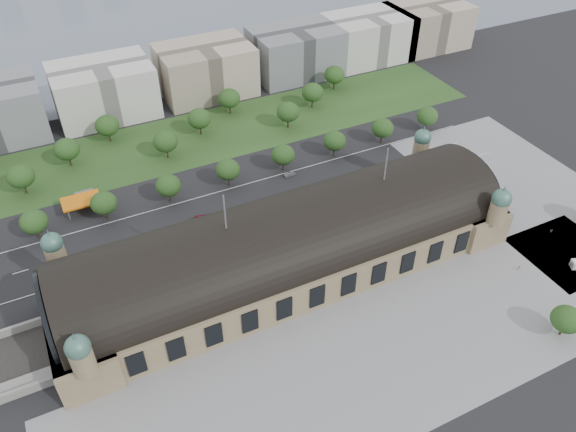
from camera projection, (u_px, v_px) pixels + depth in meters
name	position (u px, v px, depth m)	size (l,w,h in m)	color
ground	(288.00, 269.00, 186.70)	(900.00, 900.00, 0.00)	black
station	(288.00, 246.00, 180.20)	(150.00, 48.40, 44.30)	#93805B
plaza_south	(387.00, 356.00, 159.56)	(190.00, 48.00, 0.12)	gray
plaza_east	(521.00, 188.00, 221.94)	(56.00, 100.00, 0.12)	gray
road_slab	(193.00, 221.00, 206.25)	(260.00, 26.00, 0.10)	black
grass_belt	(164.00, 146.00, 246.17)	(300.00, 45.00, 0.10)	#27451B
petrol_station	(83.00, 199.00, 211.74)	(14.00, 13.00, 5.05)	orange
lake	(101.00, 1.00, 393.71)	(700.00, 320.00, 0.08)	slate
office_3	(104.00, 90.00, 261.23)	(45.00, 32.00, 24.00)	silver
office_4	(206.00, 70.00, 278.34)	(45.00, 32.00, 24.00)	#C0AD97
office_5	(295.00, 52.00, 295.45)	(45.00, 32.00, 24.00)	gray
office_6	(368.00, 37.00, 310.84)	(45.00, 32.00, 24.00)	silver
office_7	(426.00, 26.00, 324.53)	(45.00, 32.00, 24.00)	#C0AD97
tree_row_2	(34.00, 222.00, 194.18)	(9.60, 9.60, 11.52)	#2D2116
tree_row_3	(104.00, 203.00, 202.39)	(9.60, 9.60, 11.52)	#2D2116
tree_row_4	(168.00, 186.00, 210.61)	(9.60, 9.60, 11.52)	#2D2116
tree_row_5	(228.00, 170.00, 218.82)	(9.60, 9.60, 11.52)	#2D2116
tree_row_6	(283.00, 155.00, 227.03)	(9.60, 9.60, 11.52)	#2D2116
tree_row_7	(334.00, 141.00, 235.24)	(9.60, 9.60, 11.52)	#2D2116
tree_row_8	(382.00, 128.00, 243.45)	(9.60, 9.60, 11.52)	#2D2116
tree_row_9	(427.00, 116.00, 251.67)	(9.60, 9.60, 11.52)	#2D2116
tree_belt_3	(21.00, 176.00, 214.29)	(10.40, 10.40, 12.48)	#2D2116
tree_belt_4	(67.00, 149.00, 229.12)	(10.40, 10.40, 12.48)	#2D2116
tree_belt_5	(107.00, 125.00, 243.96)	(10.40, 10.40, 12.48)	#2D2116
tree_belt_6	(165.00, 141.00, 233.79)	(10.40, 10.40, 12.48)	#2D2116
tree_belt_7	(199.00, 119.00, 248.63)	(10.40, 10.40, 12.48)	#2D2116
tree_belt_8	(229.00, 98.00, 263.46)	(10.40, 10.40, 12.48)	#2D2116
tree_belt_9	(288.00, 112.00, 253.29)	(10.40, 10.40, 12.48)	#2D2116
tree_belt_10	(312.00, 92.00, 268.13)	(10.40, 10.40, 12.48)	#2D2116
tree_belt_11	(334.00, 75.00, 282.97)	(10.40, 10.40, 12.48)	#2D2116
tree_plaza_s	(567.00, 319.00, 161.24)	(9.00, 9.00, 10.64)	#2D2116
traffic_car_1	(59.00, 254.00, 191.30)	(1.37, 3.94, 1.30)	gray
traffic_car_2	(124.00, 246.00, 194.67)	(2.37, 5.13, 1.43)	black
traffic_car_3	(201.00, 217.00, 206.68)	(2.08, 5.13, 1.49)	maroon
traffic_car_4	(278.00, 203.00, 213.41)	(1.59, 3.95, 1.35)	#1D1947
traffic_car_5	(290.00, 174.00, 227.91)	(1.71, 4.90, 1.62)	#57585F
traffic_car_6	(421.00, 155.00, 239.15)	(2.52, 5.48, 1.52)	silver
parked_car_0	(67.00, 285.00, 179.98)	(1.61, 4.63, 1.53)	black
parked_car_1	(116.00, 277.00, 183.01)	(2.23, 4.85, 1.35)	maroon
parked_car_2	(95.00, 275.00, 183.73)	(2.03, 4.98, 1.45)	#182743
parked_car_3	(149.00, 266.00, 187.06)	(1.52, 3.79, 1.29)	slate
parked_car_4	(130.00, 264.00, 187.59)	(1.66, 4.77, 1.57)	silver
parked_car_5	(177.00, 249.00, 193.25)	(2.32, 5.04, 1.40)	gray
parked_car_6	(209.00, 248.00, 193.94)	(1.94, 4.77, 1.38)	black
bus_west	(248.00, 212.00, 207.69)	(2.88, 12.31, 3.43)	red
bus_mid	(236.00, 222.00, 203.26)	(2.44, 10.43, 2.91)	silver
bus_east	(344.00, 184.00, 220.78)	(3.01, 12.87, 3.59)	silver
pedestrian_0	(519.00, 268.00, 185.88)	(0.81, 0.46, 1.66)	gray
pedestrian_2	(551.00, 231.00, 200.55)	(0.88, 0.51, 1.80)	gray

